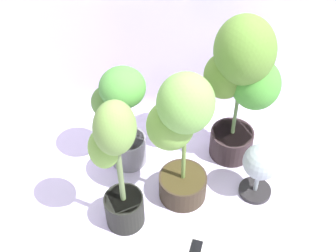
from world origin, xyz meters
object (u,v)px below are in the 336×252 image
at_px(potted_plant_center, 180,132).
at_px(potted_plant_back_right, 242,79).
at_px(potted_plant_front_left, 117,164).
at_px(potted_plant_back_left, 121,112).
at_px(floor_fan, 261,165).
at_px(cell_phone, 195,250).

distance_m(potted_plant_center, potted_plant_back_right, 0.46).
distance_m(potted_plant_center, potted_plant_front_left, 0.34).
height_order(potted_plant_back_left, floor_fan, potted_plant_back_left).
bearing_deg(potted_plant_center, potted_plant_back_right, 39.94).
bearing_deg(cell_phone, potted_plant_back_right, 85.37).
xyz_separation_m(potted_plant_front_left, potted_plant_back_left, (0.01, 0.42, -0.06)).
height_order(potted_plant_front_left, floor_fan, potted_plant_front_left).
height_order(potted_plant_back_right, cell_phone, potted_plant_back_right).
height_order(potted_plant_back_right, potted_plant_front_left, potted_plant_back_right).
height_order(potted_plant_back_right, potted_plant_back_left, potted_plant_back_right).
distance_m(potted_plant_back_right, potted_plant_front_left, 0.79).
height_order(potted_plant_center, potted_plant_back_right, potted_plant_back_right).
distance_m(potted_plant_center, cell_phone, 0.61).
bearing_deg(floor_fan, potted_plant_back_left, 32.37).
xyz_separation_m(potted_plant_back_left, cell_phone, (0.35, -0.63, -0.39)).
xyz_separation_m(potted_plant_center, potted_plant_back_left, (-0.30, 0.27, -0.10)).
distance_m(potted_plant_center, floor_fan, 0.50).
bearing_deg(potted_plant_back_left, cell_phone, -60.71).
relative_size(potted_plant_back_right, potted_plant_back_left, 1.40).
relative_size(potted_plant_center, potted_plant_back_right, 0.89).
bearing_deg(potted_plant_center, potted_plant_back_left, 137.71).
height_order(potted_plant_center, cell_phone, potted_plant_center).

